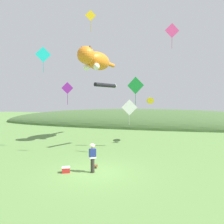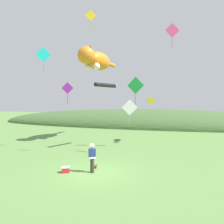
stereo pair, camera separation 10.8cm
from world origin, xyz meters
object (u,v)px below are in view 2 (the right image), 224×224
object	(u,v)px
festival_attendant	(92,157)
kite_diamond_white	(130,108)
kite_diamond_violet	(67,88)
kite_giant_cat	(96,60)
kite_diamond_green	(136,86)
kite_diamond_gold	(91,16)
kite_fish_windsock	(150,101)
kite_spool	(96,166)
kite_diamond_pink	(172,31)
kite_diamond_teal	(43,55)
picnic_cooler	(66,170)
kite_tube_streamer	(106,85)

from	to	relation	value
festival_attendant	kite_diamond_white	xyz separation A→B (m)	(0.83, 7.69, 2.83)
festival_attendant	kite_diamond_violet	bearing A→B (deg)	132.68
kite_diamond_white	festival_attendant	bearing A→B (deg)	-96.15
festival_attendant	kite_giant_cat	bearing A→B (deg)	108.66
festival_attendant	kite_diamond_green	xyz separation A→B (m)	(1.84, 4.95, 4.68)
kite_diamond_gold	kite_diamond_green	world-z (taller)	kite_diamond_gold
festival_attendant	kite_fish_windsock	world-z (taller)	kite_fish_windsock
kite_diamond_violet	kite_diamond_white	bearing A→B (deg)	39.41
festival_attendant	kite_diamond_green	distance (m)	7.06
kite_spool	kite_diamond_green	bearing A→B (deg)	64.50
kite_diamond_pink	kite_diamond_teal	xyz separation A→B (m)	(-10.68, -3.08, -2.07)
picnic_cooler	kite_diamond_pink	distance (m)	14.31
kite_fish_windsock	kite_diamond_pink	size ratio (longest dim) A/B	1.12
kite_diamond_green	kite_diamond_pink	size ratio (longest dim) A/B	1.06
festival_attendant	kite_fish_windsock	size ratio (longest dim) A/B	0.73
kite_fish_windsock	kite_tube_streamer	distance (m)	5.48
festival_attendant	kite_fish_windsock	distance (m)	11.56
kite_tube_streamer	kite_diamond_violet	bearing A→B (deg)	-128.84
kite_fish_windsock	kite_tube_streamer	bearing A→B (deg)	-134.50
kite_diamond_green	festival_attendant	bearing A→B (deg)	-110.38
kite_giant_cat	kite_diamond_white	xyz separation A→B (m)	(4.40, -2.88, -5.10)
kite_spool	picnic_cooler	world-z (taller)	picnic_cooler
kite_diamond_green	kite_spool	bearing A→B (deg)	-115.50
kite_spool	kite_fish_windsock	bearing A→B (deg)	75.58
kite_spool	picnic_cooler	distance (m)	2.00
kite_tube_streamer	kite_diamond_green	bearing A→B (deg)	-32.89
kite_diamond_violet	kite_diamond_teal	bearing A→B (deg)	173.13
festival_attendant	kite_spool	xyz separation A→B (m)	(-0.10, 0.89, -0.82)
kite_diamond_green	kite_diamond_pink	distance (m)	6.05
kite_spool	kite_giant_cat	distance (m)	13.50
kite_spool	kite_diamond_teal	bearing A→B (deg)	150.52
kite_giant_cat	kite_diamond_teal	distance (m)	6.79
kite_diamond_gold	kite_diamond_teal	world-z (taller)	kite_diamond_gold
kite_diamond_white	kite_diamond_green	xyz separation A→B (m)	(1.01, -2.73, 1.85)
kite_diamond_gold	kite_fish_windsock	bearing A→B (deg)	50.16
kite_spool	kite_fish_windsock	xyz separation A→B (m)	(2.53, 9.85, 4.31)
kite_diamond_white	kite_diamond_green	world-z (taller)	kite_diamond_green
festival_attendant	picnic_cooler	distance (m)	1.82
picnic_cooler	kite_diamond_gold	distance (m)	12.84
kite_diamond_violet	kite_diamond_gold	xyz separation A→B (m)	(1.57, 1.32, 6.19)
kite_spool	kite_diamond_green	size ratio (longest dim) A/B	0.11
kite_diamond_violet	kite_tube_streamer	bearing A→B (deg)	51.16
kite_diamond_pink	kite_giant_cat	bearing A→B (deg)	158.56
kite_diamond_white	kite_diamond_pink	xyz separation A→B (m)	(3.77, -0.33, 6.67)
kite_tube_streamer	kite_diamond_teal	world-z (taller)	kite_diamond_teal
kite_spool	kite_tube_streamer	world-z (taller)	kite_tube_streamer
festival_attendant	kite_diamond_pink	world-z (taller)	kite_diamond_pink
kite_fish_windsock	kite_diamond_gold	world-z (taller)	kite_diamond_gold
kite_tube_streamer	kite_diamond_gold	size ratio (longest dim) A/B	1.51
kite_diamond_white	kite_spool	bearing A→B (deg)	-97.76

